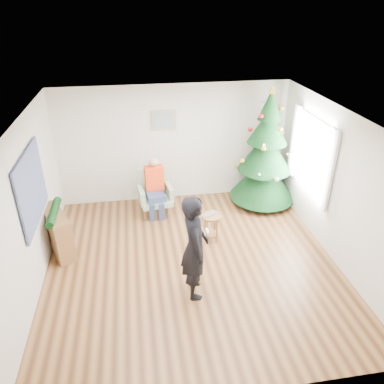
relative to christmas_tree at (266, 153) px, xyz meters
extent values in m
plane|color=brown|center=(-1.92, -1.94, -1.18)|extent=(5.00, 5.00, 0.00)
plane|color=white|center=(-1.92, -1.94, 1.42)|extent=(5.00, 5.00, 0.00)
plane|color=silver|center=(-1.92, 0.56, 0.12)|extent=(5.00, 0.00, 5.00)
plane|color=silver|center=(-1.92, -4.44, 0.12)|extent=(5.00, 0.00, 5.00)
plane|color=silver|center=(-4.42, -1.94, 0.12)|extent=(0.00, 5.00, 5.00)
plane|color=silver|center=(0.58, -1.94, 0.12)|extent=(0.00, 5.00, 5.00)
cube|color=white|center=(0.55, -0.94, 0.32)|extent=(0.04, 1.30, 1.40)
cube|color=white|center=(0.52, -1.69, 0.32)|extent=(0.05, 0.25, 1.50)
cube|color=white|center=(0.52, -0.19, 0.32)|extent=(0.05, 0.25, 1.50)
cylinder|color=#3F2816|center=(0.00, 0.00, -1.01)|extent=(0.11, 0.11, 0.33)
cone|color=black|center=(0.00, 0.00, -0.57)|extent=(1.45, 1.45, 0.95)
cone|color=black|center=(0.00, 0.00, 0.05)|extent=(1.16, 1.16, 0.84)
cone|color=black|center=(0.00, 0.00, 0.60)|extent=(0.85, 0.85, 0.72)
cone|color=black|center=(0.00, 0.00, 1.05)|extent=(0.49, 0.49, 0.61)
cone|color=gold|center=(0.00, 0.00, 1.36)|extent=(0.16, 0.16, 0.16)
cylinder|color=brown|center=(-1.45, -1.31, -0.64)|extent=(0.37, 0.37, 0.04)
cylinder|color=brown|center=(-1.45, -1.31, -1.01)|extent=(0.28, 0.28, 0.02)
imported|color=silver|center=(-1.45, -1.31, -0.61)|extent=(0.37, 0.33, 0.02)
cube|color=#94B08E|center=(-2.41, -0.14, -0.86)|extent=(0.71, 0.67, 0.12)
cube|color=#94B08E|center=(-2.44, 0.13, -0.52)|extent=(0.64, 0.19, 0.60)
cube|color=#94B08E|center=(-2.70, -0.18, -0.70)|extent=(0.16, 0.51, 0.30)
cube|color=#94B08E|center=(-2.11, -0.10, -0.70)|extent=(0.16, 0.51, 0.30)
cube|color=navy|center=(-2.41, -0.21, -0.73)|extent=(0.41, 0.43, 0.14)
cube|color=#ED3B16|center=(-2.41, -0.01, -0.40)|extent=(0.40, 0.25, 0.55)
sphere|color=tan|center=(-2.41, -0.03, -0.02)|extent=(0.20, 0.20, 0.20)
imported|color=black|center=(-1.99, -2.64, -0.32)|extent=(0.42, 0.63, 1.72)
cube|color=white|center=(-1.81, -2.67, -0.03)|extent=(0.04, 0.13, 0.04)
cube|color=brown|center=(-4.25, -1.18, -0.78)|extent=(0.69, 1.03, 0.80)
cylinder|color=black|center=(-4.25, -1.18, -0.36)|extent=(0.14, 0.90, 0.14)
cube|color=black|center=(-4.38, -1.64, 0.37)|extent=(0.03, 1.50, 1.15)
cube|color=tan|center=(-2.12, 0.53, 0.67)|extent=(0.52, 0.03, 0.42)
cube|color=gray|center=(-2.12, 0.50, 0.67)|extent=(0.44, 0.02, 0.34)
camera|label=1|loc=(-2.75, -7.11, 3.02)|focal=35.00mm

